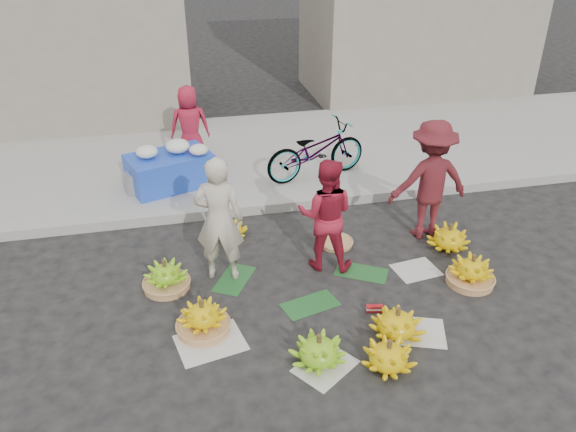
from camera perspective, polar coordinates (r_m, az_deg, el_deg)
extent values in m
plane|color=black|center=(6.81, 2.68, -7.88)|extent=(80.00, 80.00, 0.00)
cube|color=gray|center=(8.58, -1.06, 1.17)|extent=(40.00, 0.25, 0.15)
cube|color=gray|center=(10.46, -3.37, 6.35)|extent=(40.00, 4.00, 0.12)
cube|color=gray|center=(12.86, -24.74, 17.22)|extent=(6.00, 3.00, 4.00)
cylinder|color=#AC7848|center=(6.32, -8.58, -11.09)|extent=(0.58, 0.58, 0.09)
cylinder|color=#46321C|center=(6.13, -8.79, -8.90)|extent=(0.05, 0.05, 0.12)
cylinder|color=#46321C|center=(5.73, 3.19, -12.44)|extent=(0.05, 0.05, 0.12)
cylinder|color=#46321C|center=(5.77, 10.28, -12.82)|extent=(0.05, 0.05, 0.12)
cylinder|color=#46321C|center=(6.15, 11.12, -9.62)|extent=(0.05, 0.05, 0.12)
cylinder|color=#AC7848|center=(7.30, 17.99, -6.18)|extent=(0.57, 0.57, 0.09)
cylinder|color=#46321C|center=(7.14, 18.36, -4.19)|extent=(0.05, 0.05, 0.12)
cylinder|color=#46321C|center=(7.82, 16.21, -1.18)|extent=(0.05, 0.05, 0.12)
cylinder|color=#AC7848|center=(7.02, -12.21, -6.84)|extent=(0.56, 0.56, 0.09)
cylinder|color=#46321C|center=(6.86, -12.46, -4.84)|extent=(0.05, 0.05, 0.12)
cylinder|color=#46321C|center=(7.83, -6.03, -0.44)|extent=(0.05, 0.05, 0.12)
cylinder|color=#AC7848|center=(7.74, 4.88, -2.72)|extent=(0.50, 0.50, 0.05)
cube|color=red|center=(6.58, 8.79, -9.28)|extent=(0.20, 0.10, 0.08)
imported|color=beige|center=(6.73, -7.03, -0.38)|extent=(0.66, 0.52, 1.61)
imported|color=#B41B30|center=(6.94, 3.86, 0.12)|extent=(0.87, 0.77, 1.48)
imported|color=maroon|center=(7.79, 14.22, 3.52)|extent=(1.10, 0.65, 1.69)
cube|color=#1D40BC|center=(9.17, -11.91, 4.58)|extent=(1.46, 1.16, 0.53)
ellipsoid|color=silver|center=(8.99, -14.15, 6.30)|extent=(0.34, 0.34, 0.19)
ellipsoid|color=silver|center=(9.08, -11.16, 6.94)|extent=(0.38, 0.38, 0.21)
ellipsoid|color=silver|center=(8.95, -9.06, 6.64)|extent=(0.30, 0.30, 0.16)
cylinder|color=slate|center=(9.09, -15.30, 3.26)|extent=(0.30, 0.30, 0.34)
imported|color=#B41B30|center=(9.80, -9.95, 9.04)|extent=(0.67, 0.44, 1.37)
imported|color=gray|center=(9.22, 2.86, 6.68)|extent=(1.02, 1.86, 0.93)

